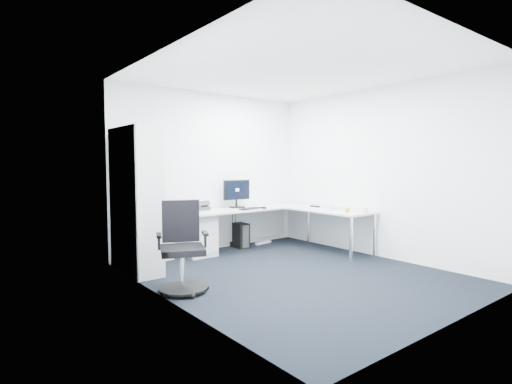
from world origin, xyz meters
TOP-DOWN VIEW (x-y plane):
  - ground at (0.00, 0.00)m, footprint 4.20×4.20m
  - ceiling at (0.00, 0.00)m, footprint 4.20×4.20m
  - wall_back at (0.00, 2.10)m, footprint 3.60×0.02m
  - wall_front at (0.00, -2.10)m, footprint 3.60×0.02m
  - wall_left at (-1.80, 0.00)m, footprint 0.02×4.20m
  - wall_right at (1.80, 0.00)m, footprint 0.02×4.20m
  - l_desk at (0.55, 1.40)m, footprint 2.45×1.37m
  - drawer_pedestal at (-0.47, 1.83)m, footprint 0.47×0.59m
  - bookshelf at (-1.62, 1.45)m, footprint 0.38×0.99m
  - task_chair at (-1.54, 0.27)m, footprint 0.77×0.77m
  - black_pc_tower at (0.46, 1.94)m, footprint 0.24×0.46m
  - beige_pc_tower at (-1.00, 1.94)m, footprint 0.19×0.37m
  - power_strip at (0.97, 1.88)m, footprint 0.38×0.12m
  - monitor at (0.38, 1.88)m, footprint 0.53×0.20m
  - black_keyboard at (0.43, 1.57)m, footprint 0.45×0.23m
  - mouse at (0.66, 1.48)m, footprint 0.08×0.11m
  - desk_phone at (-0.32, 1.91)m, footprint 0.24×0.24m
  - laptop at (1.66, 0.76)m, footprint 0.38×0.38m
  - white_keyboard at (1.33, 0.82)m, footprint 0.17×0.47m
  - headphones at (1.53, 1.10)m, footprint 0.13×0.19m
  - orange_fruit at (1.36, 0.24)m, footprint 0.08×0.08m
  - tissue_box at (1.53, 0.12)m, footprint 0.12×0.22m

SIDE VIEW (x-z plane):
  - ground at x=0.00m, z-range 0.00..0.00m
  - power_strip at x=0.97m, z-range 0.00..0.04m
  - beige_pc_tower at x=-1.00m, z-range 0.00..0.34m
  - black_pc_tower at x=0.46m, z-range 0.00..0.44m
  - l_desk at x=0.55m, z-range 0.00..0.72m
  - drawer_pedestal at x=-0.47m, z-range 0.00..0.72m
  - task_chair at x=-1.54m, z-range 0.00..1.05m
  - white_keyboard at x=1.33m, z-range 0.72..0.73m
  - black_keyboard at x=0.43m, z-range 0.72..0.74m
  - mouse at x=0.66m, z-range 0.72..0.75m
  - headphones at x=1.53m, z-range 0.72..0.77m
  - tissue_box at x=1.53m, z-range 0.72..0.79m
  - orange_fruit at x=1.36m, z-range 0.72..0.80m
  - desk_phone at x=-0.32m, z-range 0.72..0.87m
  - laptop at x=1.66m, z-range 0.72..0.95m
  - monitor at x=0.38m, z-range 0.72..1.22m
  - bookshelf at x=-1.62m, z-range 0.00..1.98m
  - wall_back at x=0.00m, z-range 0.00..2.70m
  - wall_front at x=0.00m, z-range 0.00..2.70m
  - wall_left at x=-1.80m, z-range 0.00..2.70m
  - wall_right at x=1.80m, z-range 0.00..2.70m
  - ceiling at x=0.00m, z-range 2.70..2.70m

